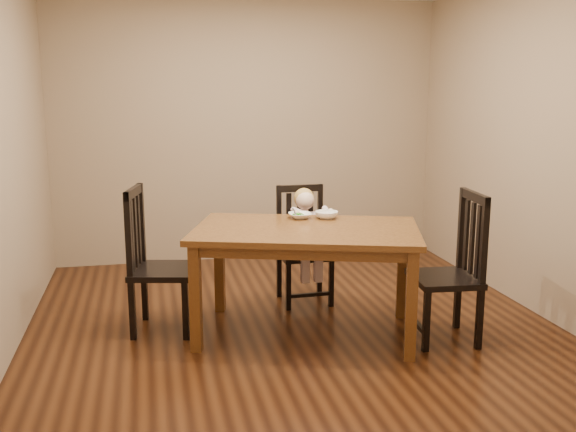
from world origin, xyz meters
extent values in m
cube|color=#47230F|center=(0.00, 0.00, 0.00)|extent=(4.00, 4.00, 0.01)
cube|color=#9B8162|center=(0.00, 2.00, 1.35)|extent=(4.00, 0.01, 2.70)
cube|color=#9B8162|center=(0.00, -2.00, 1.35)|extent=(4.00, 0.01, 2.70)
cube|color=#9B8162|center=(-2.00, 0.00, 1.35)|extent=(0.01, 4.00, 2.70)
cube|color=#9B8162|center=(2.00, 0.00, 1.35)|extent=(0.01, 4.00, 2.70)
cube|color=#462710|center=(0.06, -0.24, 0.79)|extent=(1.84, 1.42, 0.04)
cube|color=#462710|center=(0.06, -0.24, 0.72)|extent=(1.67, 1.26, 0.09)
cube|color=#462710|center=(-0.76, -0.41, 0.38)|extent=(0.10, 0.10, 0.76)
cube|color=#462710|center=(0.63, -0.86, 0.38)|extent=(0.10, 0.10, 0.76)
cube|color=#462710|center=(-0.51, 0.37, 0.38)|extent=(0.10, 0.10, 0.76)
cube|color=#462710|center=(0.88, -0.08, 0.38)|extent=(0.10, 0.10, 0.76)
cube|color=black|center=(0.22, 0.45, 0.42)|extent=(0.43, 0.41, 0.04)
cube|color=black|center=(0.40, 0.63, 0.20)|extent=(0.04, 0.04, 0.40)
cube|color=black|center=(0.04, 0.62, 0.20)|extent=(0.04, 0.04, 0.40)
cube|color=black|center=(0.41, 0.28, 0.20)|extent=(0.04, 0.04, 0.40)
cube|color=black|center=(0.04, 0.27, 0.20)|extent=(0.04, 0.04, 0.40)
cube|color=black|center=(0.40, 0.63, 0.71)|extent=(0.04, 0.04, 0.55)
cube|color=black|center=(0.04, 0.62, 0.71)|extent=(0.04, 0.04, 0.55)
cube|color=black|center=(0.22, 0.62, 0.96)|extent=(0.41, 0.04, 0.06)
cube|color=black|center=(0.32, 0.63, 0.68)|extent=(0.04, 0.02, 0.47)
cube|color=black|center=(0.22, 0.62, 0.68)|extent=(0.04, 0.02, 0.47)
cube|color=black|center=(0.12, 0.62, 0.68)|extent=(0.04, 0.02, 0.47)
cube|color=black|center=(-0.97, 0.06, 0.46)|extent=(0.54, 0.56, 0.04)
cube|color=black|center=(-1.11, 0.30, 0.22)|extent=(0.05, 0.05, 0.44)
cube|color=black|center=(-1.20, -0.10, 0.22)|extent=(0.05, 0.05, 0.44)
cube|color=black|center=(-0.73, 0.22, 0.22)|extent=(0.05, 0.05, 0.44)
cube|color=black|center=(-0.82, -0.18, 0.22)|extent=(0.05, 0.05, 0.44)
cube|color=black|center=(-1.11, 0.30, 0.79)|extent=(0.05, 0.05, 0.61)
cube|color=black|center=(-1.20, -0.10, 0.79)|extent=(0.05, 0.05, 0.61)
cube|color=black|center=(-1.15, 0.10, 1.06)|extent=(0.13, 0.45, 0.06)
cube|color=black|center=(-1.13, 0.21, 0.75)|extent=(0.03, 0.05, 0.52)
cube|color=black|center=(-1.15, 0.10, 0.75)|extent=(0.03, 0.05, 0.52)
cube|color=black|center=(-1.18, 0.00, 0.75)|extent=(0.03, 0.05, 0.52)
cube|color=black|center=(1.01, -0.57, 0.46)|extent=(0.49, 0.51, 0.04)
cube|color=black|center=(1.18, -0.79, 0.22)|extent=(0.05, 0.05, 0.44)
cube|color=black|center=(1.22, -0.39, 0.22)|extent=(0.05, 0.05, 0.44)
cube|color=black|center=(0.79, -0.75, 0.22)|extent=(0.05, 0.05, 0.44)
cube|color=black|center=(0.83, -0.35, 0.22)|extent=(0.05, 0.05, 0.44)
cube|color=black|center=(1.18, -0.79, 0.78)|extent=(0.05, 0.05, 0.61)
cube|color=black|center=(1.22, -0.39, 0.78)|extent=(0.05, 0.05, 0.61)
cube|color=black|center=(1.20, -0.59, 1.05)|extent=(0.08, 0.45, 0.06)
cube|color=black|center=(1.19, -0.70, 0.75)|extent=(0.03, 0.05, 0.52)
cube|color=black|center=(1.20, -0.59, 0.75)|extent=(0.03, 0.05, 0.52)
cube|color=black|center=(1.21, -0.48, 0.75)|extent=(0.03, 0.05, 0.52)
imported|color=white|center=(0.09, 0.09, 0.83)|extent=(0.18, 0.18, 0.04)
imported|color=white|center=(0.30, 0.05, 0.84)|extent=(0.20, 0.20, 0.06)
cube|color=silver|center=(0.05, 0.08, 0.86)|extent=(0.01, 0.13, 0.05)
cube|color=silver|center=(0.05, 0.08, 0.84)|extent=(0.03, 0.04, 0.01)
camera|label=1|loc=(-1.05, -4.65, 1.82)|focal=40.00mm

